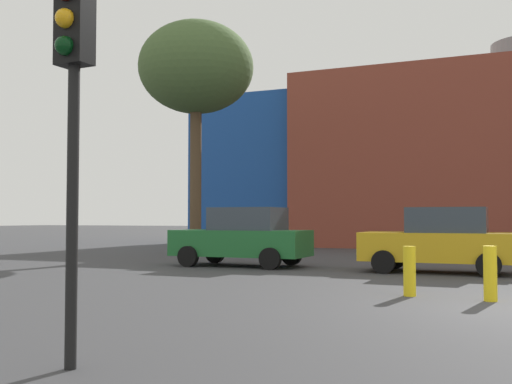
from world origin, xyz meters
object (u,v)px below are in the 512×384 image
object	(u,v)px
bollard_yellow_1	(410,271)
bollard_yellow_2	(490,274)
bare_tree_0	(196,69)
parked_car_0	(243,237)
parked_car_1	(440,240)
traffic_light_near_left	(72,80)

from	to	relation	value
bollard_yellow_1	bollard_yellow_2	bearing A→B (deg)	-6.90
bare_tree_0	parked_car_0	bearing A→B (deg)	-47.02
parked_car_1	traffic_light_near_left	bearing A→B (deg)	80.05
traffic_light_near_left	bollard_yellow_2	size ratio (longest dim) A/B	3.94
parked_car_0	bollard_yellow_2	xyz separation A→B (m)	(7.55, -5.75, -0.42)
bare_tree_0	bollard_yellow_1	size ratio (longest dim) A/B	9.98
bollard_yellow_1	bollard_yellow_2	size ratio (longest dim) A/B	0.96
bollard_yellow_2	traffic_light_near_left	bearing A→B (deg)	-117.86
parked_car_1	bare_tree_0	bearing A→B (deg)	-23.41
parked_car_1	bare_tree_0	world-z (taller)	bare_tree_0
traffic_light_near_left	bare_tree_0	distance (m)	19.55
parked_car_0	bare_tree_0	bearing A→B (deg)	-47.02
parked_car_0	bollard_yellow_1	bearing A→B (deg)	137.43
parked_car_1	bollard_yellow_1	bearing A→B (deg)	90.01
bollard_yellow_2	bare_tree_0	bearing A→B (deg)	138.92
traffic_light_near_left	bollard_yellow_2	distance (m)	8.34
bollard_yellow_1	bare_tree_0	bearing A→B (deg)	135.55
parked_car_1	bollard_yellow_2	size ratio (longest dim) A/B	4.16
parked_car_0	parked_car_1	xyz separation A→B (m)	(6.07, 0.00, -0.02)
parked_car_0	parked_car_1	world-z (taller)	parked_car_0
parked_car_1	bollard_yellow_1	distance (m)	5.59
parked_car_0	parked_car_1	bearing A→B (deg)	-180.00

